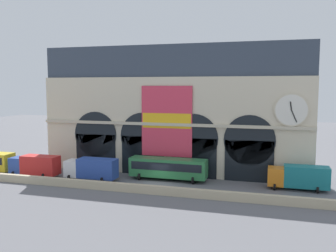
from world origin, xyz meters
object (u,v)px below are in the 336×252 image
box_truck_east (299,177)px  box_truck_west (35,165)px  bus_center (168,168)px  box_truck_midwest (92,168)px

box_truck_east → box_truck_west: bearing=-174.7°
bus_center → box_truck_west: bearing=-170.1°
box_truck_midwest → box_truck_east: size_ratio=1.00×
box_truck_west → box_truck_midwest: (9.07, 0.31, 0.00)m
bus_center → box_truck_east: 17.47m
bus_center → box_truck_east: box_truck_east is taller
bus_center → box_truck_east: bearing=-0.0°
box_truck_midwest → bus_center: size_ratio=0.68×
box_truck_west → box_truck_east: 37.02m
box_truck_west → box_truck_east: (36.86, 3.40, 0.00)m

